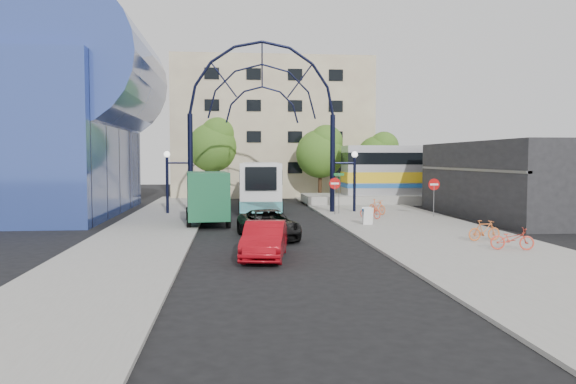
{
  "coord_description": "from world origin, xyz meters",
  "views": [
    {
      "loc": [
        -2.14,
        -25.42,
        3.93
      ],
      "look_at": [
        1.01,
        6.0,
        2.02
      ],
      "focal_mm": 35.0,
      "sensor_mm": 36.0,
      "label": 1
    }
  ],
  "objects": [
    {
      "name": "street_name_sign",
      "position": [
        5.2,
        12.6,
        2.13
      ],
      "size": [
        0.7,
        0.7,
        2.8
      ],
      "color": "slate",
      "rests_on": "sidewalk_east"
    },
    {
      "name": "commercial_block_east",
      "position": [
        16.0,
        10.0,
        2.5
      ],
      "size": [
        6.0,
        16.0,
        5.0
      ],
      "primitive_type": "cube",
      "color": "black",
      "rests_on": "ground"
    },
    {
      "name": "gateway_arch",
      "position": [
        0.0,
        14.0,
        8.56
      ],
      "size": [
        13.64,
        0.44,
        12.1
      ],
      "color": "black",
      "rests_on": "ground"
    },
    {
      "name": "green_truck",
      "position": [
        -3.62,
        7.94,
        1.56
      ],
      "size": [
        2.82,
        6.37,
        3.13
      ],
      "rotation": [
        0.0,
        0.0,
        0.09
      ],
      "color": "black",
      "rests_on": "ground"
    },
    {
      "name": "sandwich_board",
      "position": [
        5.6,
        5.98,
        0.74
      ],
      "size": [
        0.55,
        0.61,
        0.99
      ],
      "color": "white",
      "rests_on": "sidewalk_east"
    },
    {
      "name": "bike_near_b",
      "position": [
        7.67,
        11.75,
        0.63
      ],
      "size": [
        1.18,
        1.74,
        1.02
      ],
      "primitive_type": "imported",
      "rotation": [
        0.0,
        0.0,
        0.46
      ],
      "color": "orange",
      "rests_on": "sidewalk_east"
    },
    {
      "name": "tree_north_c",
      "position": [
        12.12,
        27.93,
        4.28
      ],
      "size": [
        4.16,
        4.16,
        6.5
      ],
      "color": "#382314",
      "rests_on": "ground"
    },
    {
      "name": "train_car",
      "position": [
        20.0,
        22.0,
        2.9
      ],
      "size": [
        25.1,
        3.05,
        4.2
      ],
      "color": "#B7B7BC",
      "rests_on": "train_platform"
    },
    {
      "name": "black_suv",
      "position": [
        -0.39,
        1.76,
        0.7
      ],
      "size": [
        3.18,
        5.4,
        1.41
      ],
      "primitive_type": "imported",
      "rotation": [
        0.0,
        0.0,
        0.17
      ],
      "color": "black",
      "rests_on": "ground"
    },
    {
      "name": "tree_north_a",
      "position": [
        6.12,
        25.93,
        4.61
      ],
      "size": [
        4.48,
        4.48,
        7.0
      ],
      "color": "#382314",
      "rests_on": "ground"
    },
    {
      "name": "train_platform",
      "position": [
        20.0,
        22.0,
        0.4
      ],
      "size": [
        32.0,
        5.0,
        0.8
      ],
      "primitive_type": "cube",
      "color": "gray",
      "rests_on": "ground"
    },
    {
      "name": "bike_far_b",
      "position": [
        9.45,
        -0.75,
        0.6
      ],
      "size": [
        1.64,
        0.63,
        0.96
      ],
      "primitive_type": "imported",
      "rotation": [
        0.0,
        0.0,
        1.69
      ],
      "color": "#CE6129",
      "rests_on": "sidewalk_east"
    },
    {
      "name": "stop_sign",
      "position": [
        4.8,
        12.0,
        1.99
      ],
      "size": [
        0.8,
        0.07,
        2.5
      ],
      "color": "slate",
      "rests_on": "sidewalk_east"
    },
    {
      "name": "do_not_enter_sign",
      "position": [
        11.0,
        10.0,
        1.98
      ],
      "size": [
        0.76,
        0.07,
        2.48
      ],
      "color": "slate",
      "rests_on": "sidewalk_east"
    },
    {
      "name": "ground",
      "position": [
        0.0,
        0.0,
        0.0
      ],
      "size": [
        120.0,
        120.0,
        0.0
      ],
      "primitive_type": "plane",
      "color": "black",
      "rests_on": "ground"
    },
    {
      "name": "transit_hall",
      "position": [
        -15.3,
        15.0,
        6.7
      ],
      "size": [
        16.5,
        18.0,
        14.5
      ],
      "color": "#33499B",
      "rests_on": "ground"
    },
    {
      "name": "bike_near_a",
      "position": [
        6.58,
        9.24,
        0.55
      ],
      "size": [
        1.44,
        1.66,
        0.86
      ],
      "primitive_type": "imported",
      "rotation": [
        0.0,
        0.0,
        0.64
      ],
      "color": "#E1402D",
      "rests_on": "sidewalk_east"
    },
    {
      "name": "red_sedan",
      "position": [
        -0.88,
        -3.64,
        0.73
      ],
      "size": [
        2.17,
        4.59,
        1.45
      ],
      "primitive_type": "imported",
      "rotation": [
        0.0,
        0.0,
        -0.15
      ],
      "color": "maroon",
      "rests_on": "ground"
    },
    {
      "name": "city_bus",
      "position": [
        0.12,
        18.57,
        1.87
      ],
      "size": [
        3.57,
        13.15,
        3.58
      ],
      "rotation": [
        0.0,
        0.0,
        -0.05
      ],
      "color": "silver",
      "rests_on": "ground"
    },
    {
      "name": "apartment_block",
      "position": [
        2.0,
        34.97,
        7.0
      ],
      "size": [
        20.0,
        12.1,
        14.0
      ],
      "color": "tan",
      "rests_on": "ground"
    },
    {
      "name": "plaza_west",
      "position": [
        -6.5,
        6.0,
        0.06
      ],
      "size": [
        5.0,
        50.0,
        0.12
      ],
      "primitive_type": "cube",
      "color": "gray",
      "rests_on": "ground"
    },
    {
      "name": "bike_far_a",
      "position": [
        9.45,
        -3.32,
        0.58
      ],
      "size": [
        1.85,
        0.97,
        0.93
      ],
      "primitive_type": "imported",
      "rotation": [
        0.0,
        0.0,
        1.36
      ],
      "color": "red",
      "rests_on": "sidewalk_east"
    },
    {
      "name": "tree_north_b",
      "position": [
        -3.88,
        29.93,
        5.27
      ],
      "size": [
        5.12,
        5.12,
        8.0
      ],
      "color": "#382314",
      "rests_on": "ground"
    },
    {
      "name": "sidewalk_east",
      "position": [
        8.0,
        4.0,
        0.06
      ],
      "size": [
        8.0,
        56.0,
        0.12
      ],
      "primitive_type": "cube",
      "color": "gray",
      "rests_on": "ground"
    }
  ]
}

